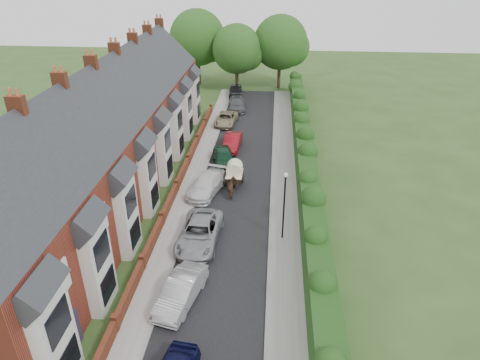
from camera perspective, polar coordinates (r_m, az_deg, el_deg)
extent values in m
plane|color=#2D4C1E|center=(27.23, -1.67, -12.39)|extent=(140.00, 140.00, 0.00)
cube|color=black|center=(36.30, -0.57, -1.05)|extent=(6.00, 58.00, 0.02)
cube|color=gray|center=(36.17, 5.91, -1.24)|extent=(2.20, 58.00, 0.12)
cube|color=gray|center=(36.79, -6.55, -0.74)|extent=(1.70, 58.00, 0.12)
cube|color=gray|center=(36.15, 4.25, -1.17)|extent=(0.18, 58.00, 0.13)
cube|color=gray|center=(36.65, -5.32, -0.78)|extent=(0.18, 58.00, 0.13)
cube|color=#173E13|center=(35.71, 8.89, 0.32)|extent=(1.50, 58.00, 2.50)
cube|color=maroon|center=(36.40, -17.47, 3.36)|extent=(8.00, 40.00, 6.50)
cube|color=#27292E|center=(35.24, -18.22, 8.16)|extent=(8.00, 40.20, 8.00)
cube|color=silver|center=(21.58, -23.33, -19.15)|extent=(0.70, 2.40, 5.20)
cube|color=black|center=(20.60, -23.02, -17.03)|extent=(0.06, 1.80, 1.60)
cube|color=#27292E|center=(19.68, -25.39, -13.00)|extent=(1.70, 2.60, 1.70)
cube|color=#3F2D2D|center=(24.03, -21.06, -18.07)|extent=(0.08, 0.90, 2.10)
cube|color=silver|center=(21.78, -22.66, -12.04)|extent=(0.12, 1.20, 1.60)
cube|color=silver|center=(24.81, -18.33, -11.01)|extent=(0.70, 2.40, 5.20)
cube|color=black|center=(25.43, -17.13, -13.22)|extent=(0.06, 1.80, 1.60)
cube|color=black|center=(23.96, -17.93, -8.87)|extent=(0.06, 1.80, 1.60)
cube|color=#27292E|center=(23.18, -19.77, -5.16)|extent=(1.70, 2.60, 1.70)
cube|color=#3F2D2D|center=(27.35, -16.86, -10.77)|extent=(0.08, 0.90, 2.10)
cube|color=silver|center=(25.38, -17.95, -4.98)|extent=(0.12, 1.20, 1.60)
cube|color=silver|center=(28.56, -14.75, -4.82)|extent=(0.70, 2.40, 5.20)
cube|color=black|center=(29.09, -13.77, -6.86)|extent=(0.06, 1.80, 1.60)
cube|color=black|center=(27.82, -14.32, -2.79)|extent=(0.06, 1.80, 1.60)
cube|color=#27292E|center=(27.15, -15.80, 0.54)|extent=(1.70, 2.60, 1.70)
cube|color=#3F2D2D|center=(31.13, -13.77, -5.11)|extent=(0.08, 0.90, 2.10)
cube|color=silver|center=(29.40, -14.54, 0.27)|extent=(0.12, 1.20, 1.60)
cube|color=silver|center=(32.64, -12.08, -0.11)|extent=(0.70, 2.40, 5.20)
cube|color=black|center=(33.11, -11.26, -1.96)|extent=(0.06, 1.80, 1.60)
cube|color=black|center=(32.00, -11.65, 1.76)|extent=(0.06, 1.80, 1.60)
cube|color=#27292E|center=(31.41, -12.88, 4.74)|extent=(1.70, 2.60, 1.70)
cube|color=#3F2D2D|center=(35.21, -11.41, -0.71)|extent=(0.08, 0.90, 2.10)
cube|color=silver|center=(33.67, -11.97, 4.22)|extent=(0.12, 1.20, 1.60)
cube|color=silver|center=(36.95, -10.02, 3.54)|extent=(0.70, 2.40, 5.20)
cube|color=black|center=(37.37, -9.32, 1.85)|extent=(0.06, 1.80, 1.60)
cube|color=black|center=(36.39, -9.61, 5.24)|extent=(0.06, 1.80, 1.60)
cube|color=#27292E|center=(35.87, -10.65, 7.91)|extent=(1.70, 2.60, 1.70)
cube|color=#3F2D2D|center=(39.51, -9.56, 2.76)|extent=(0.08, 0.90, 2.10)
cube|color=silver|center=(38.13, -9.97, 7.26)|extent=(0.12, 1.20, 1.60)
cube|color=silver|center=(41.41, -8.38, 6.40)|extent=(0.70, 2.40, 5.20)
cube|color=black|center=(41.79, -7.78, 4.87)|extent=(0.06, 1.80, 1.60)
cube|color=black|center=(40.91, -7.99, 7.96)|extent=(0.06, 1.80, 1.60)
cube|color=#27292E|center=(40.46, -8.89, 10.36)|extent=(1.70, 2.60, 1.70)
cube|color=#3F2D2D|center=(43.95, -8.06, 5.54)|extent=(0.08, 0.90, 2.10)
cube|color=silver|center=(42.71, -8.38, 9.65)|extent=(0.12, 1.20, 1.60)
cube|color=silver|center=(45.99, -7.06, 8.70)|extent=(0.70, 2.40, 5.20)
cube|color=black|center=(46.32, -6.52, 7.30)|extent=(0.06, 1.80, 1.60)
cube|color=black|center=(45.54, -6.68, 10.12)|extent=(0.06, 1.80, 1.60)
cube|color=#27292E|center=(45.13, -7.48, 12.30)|extent=(1.70, 2.60, 1.70)
cube|color=#3F2D2D|center=(48.50, -6.84, 7.80)|extent=(0.08, 0.90, 2.10)
cube|color=silver|center=(47.37, -7.08, 11.56)|extent=(0.12, 1.20, 1.60)
cube|color=silver|center=(50.64, -5.96, 10.58)|extent=(0.70, 2.40, 5.20)
cube|color=black|center=(50.95, -5.48, 9.29)|extent=(0.06, 1.80, 1.60)
cube|color=black|center=(50.24, -5.61, 11.88)|extent=(0.06, 1.80, 1.60)
cube|color=#27292E|center=(49.86, -6.31, 13.87)|extent=(1.70, 2.60, 1.70)
cube|color=#3F2D2D|center=(53.14, -5.82, 9.67)|extent=(0.08, 0.90, 2.10)
cube|color=silver|center=(52.09, -6.00, 13.13)|extent=(0.12, 1.20, 1.60)
cube|color=brown|center=(25.68, -27.50, 8.23)|extent=(0.90, 0.50, 1.60)
cylinder|color=#A65631|center=(25.54, -28.35, 10.21)|extent=(0.20, 0.20, 0.50)
cylinder|color=#A65631|center=(25.32, -27.58, 10.26)|extent=(0.20, 0.20, 0.50)
cube|color=brown|center=(29.84, -22.79, 11.63)|extent=(0.90, 0.50, 1.60)
cylinder|color=#A65631|center=(29.72, -23.49, 13.36)|extent=(0.20, 0.20, 0.50)
cylinder|color=#A65631|center=(29.53, -22.78, 13.41)|extent=(0.20, 0.20, 0.50)
cube|color=brown|center=(34.23, -19.19, 14.13)|extent=(0.90, 0.50, 1.60)
cylinder|color=#A65631|center=(34.12, -19.76, 15.65)|extent=(0.20, 0.20, 0.50)
cylinder|color=#A65631|center=(33.96, -19.12, 15.70)|extent=(0.20, 0.20, 0.50)
cube|color=brown|center=(38.76, -16.36, 16.02)|extent=(0.90, 0.50, 1.60)
cylinder|color=#A65631|center=(38.66, -16.85, 17.37)|extent=(0.20, 0.20, 0.50)
cylinder|color=#A65631|center=(38.52, -16.26, 17.41)|extent=(0.20, 0.20, 0.50)
cube|color=brown|center=(43.40, -14.09, 17.48)|extent=(0.90, 0.50, 1.60)
cylinder|color=#A65631|center=(43.31, -14.51, 18.70)|extent=(0.20, 0.20, 0.50)
cylinder|color=#A65631|center=(43.18, -13.98, 18.73)|extent=(0.20, 0.20, 0.50)
cube|color=brown|center=(48.11, -12.24, 18.64)|extent=(0.90, 0.50, 1.60)
cylinder|color=#A65631|center=(48.03, -12.61, 19.74)|extent=(0.20, 0.20, 0.50)
cylinder|color=#A65631|center=(47.91, -12.12, 19.77)|extent=(0.20, 0.20, 0.50)
cube|color=brown|center=(52.87, -10.70, 19.58)|extent=(0.90, 0.50, 1.60)
cylinder|color=#A65631|center=(52.80, -11.02, 20.59)|extent=(0.20, 0.20, 0.50)
cylinder|color=#A65631|center=(52.69, -10.58, 20.61)|extent=(0.20, 0.20, 0.50)
cube|color=brown|center=(26.16, -14.42, -14.18)|extent=(0.30, 4.70, 0.90)
cube|color=brown|center=(29.83, -11.51, -7.84)|extent=(0.30, 4.70, 0.90)
cube|color=brown|center=(33.85, -9.34, -2.93)|extent=(0.30, 4.70, 0.90)
cube|color=brown|center=(38.10, -7.65, 0.92)|extent=(0.30, 4.70, 0.90)
cube|color=brown|center=(42.52, -6.30, 3.98)|extent=(0.30, 4.70, 0.90)
cube|color=brown|center=(47.05, -5.21, 6.46)|extent=(0.30, 4.70, 0.90)
cube|color=brown|center=(51.67, -4.30, 8.49)|extent=(0.30, 4.70, 0.90)
cube|color=brown|center=(24.42, -16.29, -17.86)|extent=(0.35, 0.35, 1.10)
cube|color=brown|center=(27.88, -12.87, -10.64)|extent=(0.35, 0.35, 1.10)
cube|color=brown|center=(31.75, -10.37, -5.08)|extent=(0.35, 0.35, 1.10)
cube|color=brown|center=(35.91, -8.45, -0.75)|extent=(0.35, 0.35, 1.10)
cube|color=brown|center=(40.25, -6.95, 2.66)|extent=(0.35, 0.35, 1.10)
cube|color=brown|center=(44.73, -5.73, 5.40)|extent=(0.35, 0.35, 1.10)
cube|color=brown|center=(49.31, -4.74, 7.63)|extent=(0.35, 0.35, 1.10)
cube|color=brown|center=(53.97, -3.90, 9.48)|extent=(0.35, 0.35, 1.10)
cylinder|color=black|center=(28.94, 5.85, -3.93)|extent=(0.12, 0.12, 4.80)
cylinder|color=black|center=(27.73, 6.10, 0.37)|extent=(0.20, 0.20, 0.10)
sphere|color=silver|center=(27.66, 6.11, 0.64)|extent=(0.32, 0.32, 0.32)
cylinder|color=#332316|center=(62.72, -0.42, 13.92)|extent=(0.50, 0.50, 4.75)
sphere|color=#1E4B19|center=(61.96, -0.44, 17.07)|extent=(6.80, 6.80, 6.80)
sphere|color=#1E4B19|center=(62.28, 0.89, 16.50)|extent=(4.76, 4.76, 4.76)
cylinder|color=#332316|center=(64.37, 5.24, 14.40)|extent=(0.50, 0.50, 5.25)
sphere|color=#1E4B19|center=(63.57, 5.40, 17.81)|extent=(7.60, 7.60, 7.60)
sphere|color=#1E4B19|center=(64.03, 6.79, 17.14)|extent=(5.32, 5.32, 5.32)
cylinder|color=#332316|center=(66.31, -5.54, 14.90)|extent=(0.50, 0.50, 5.50)
sphere|color=#1E4B19|center=(65.52, -5.71, 18.37)|extent=(8.00, 8.00, 8.00)
sphere|color=#1E4B19|center=(65.68, -4.18, 17.77)|extent=(5.60, 5.60, 5.60)
imported|color=#ABABB0|center=(25.17, -7.90, -14.46)|extent=(2.60, 4.84, 1.51)
imported|color=#97999D|center=(29.46, -5.44, -7.03)|extent=(2.84, 5.77, 1.57)
imported|color=white|center=(35.35, -4.51, -0.64)|extent=(3.33, 5.49, 1.49)
imported|color=#113822|center=(39.85, -2.20, 2.97)|extent=(2.83, 4.94, 1.58)
imported|color=maroon|center=(43.49, -1.02, 5.12)|extent=(1.80, 4.53, 1.47)
imported|color=#9C9270|center=(50.03, -1.85, 8.15)|extent=(2.62, 4.93, 1.32)
imported|color=#4D4F54|center=(55.07, -0.42, 10.14)|extent=(2.52, 5.29, 1.49)
imported|color=black|center=(60.45, -0.58, 11.82)|extent=(2.17, 4.74, 1.58)
imported|color=#53361E|center=(34.77, -1.03, -1.10)|extent=(1.04, 1.83, 1.46)
cube|color=black|center=(36.33, -0.74, 0.51)|extent=(1.23, 2.05, 0.51)
cylinder|color=beige|center=(36.00, -0.75, 1.53)|extent=(1.34, 1.28, 1.34)
cube|color=beige|center=(36.21, -0.74, 0.87)|extent=(1.36, 2.11, 0.04)
cylinder|color=black|center=(37.12, -1.67, 0.43)|extent=(0.08, 0.92, 0.92)
cylinder|color=black|center=(37.01, 0.38, 0.35)|extent=(0.08, 0.92, 0.92)
cylinder|color=black|center=(35.34, -1.49, -0.23)|extent=(0.06, 1.85, 0.06)
cylinder|color=black|center=(35.28, -0.33, -0.28)|extent=(0.06, 1.85, 0.06)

